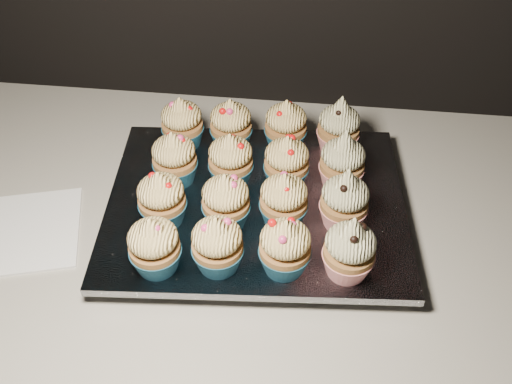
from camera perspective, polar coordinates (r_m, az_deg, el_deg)
worktop at (r=0.81m, az=7.06°, el=-4.77°), size 2.44×0.64×0.04m
napkin at (r=0.85m, az=-22.20°, el=-3.70°), size 0.18×0.18×0.00m
baking_tray at (r=0.80m, az=0.00°, el=-2.01°), size 0.40×0.31×0.02m
foil_lining at (r=0.79m, az=-0.00°, el=-1.15°), size 0.43×0.35×0.01m
cupcake_0 at (r=0.69m, az=-10.14°, el=-5.33°), size 0.06×0.06×0.08m
cupcake_1 at (r=0.68m, az=-3.89°, el=-5.27°), size 0.06×0.06×0.08m
cupcake_2 at (r=0.68m, az=2.92°, el=-5.53°), size 0.06×0.06×0.08m
cupcake_3 at (r=0.68m, az=9.34°, el=-5.69°), size 0.06×0.06×0.10m
cupcake_4 at (r=0.74m, az=-9.41°, el=-0.71°), size 0.06×0.06×0.08m
cupcake_5 at (r=0.73m, az=-3.04°, el=-0.95°), size 0.06×0.06×0.08m
cupcake_6 at (r=0.73m, az=2.78°, el=-0.85°), size 0.06×0.06×0.08m
cupcake_7 at (r=0.73m, az=8.84°, el=-0.86°), size 0.06×0.06×0.10m
cupcake_8 at (r=0.80m, az=-8.16°, el=3.31°), size 0.06×0.06×0.08m
cupcake_9 at (r=0.79m, az=-2.55°, el=3.18°), size 0.06×0.06×0.08m
cupcake_10 at (r=0.78m, az=3.06°, el=2.94°), size 0.06×0.06×0.08m
cupcake_11 at (r=0.79m, az=8.63°, el=3.00°), size 0.06×0.06×0.10m
cupcake_12 at (r=0.86m, az=-7.41°, el=6.80°), size 0.06×0.06×0.08m
cupcake_13 at (r=0.85m, az=-2.53°, el=6.70°), size 0.06×0.06×0.08m
cupcake_14 at (r=0.85m, az=2.99°, el=6.60°), size 0.06×0.06×0.08m
cupcake_15 at (r=0.85m, az=8.27°, el=6.44°), size 0.06×0.06×0.10m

